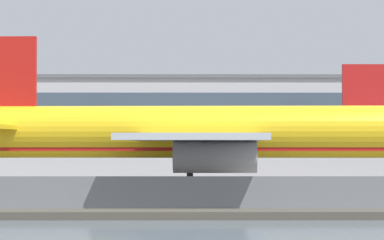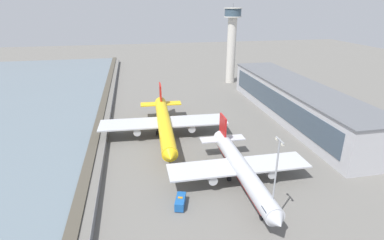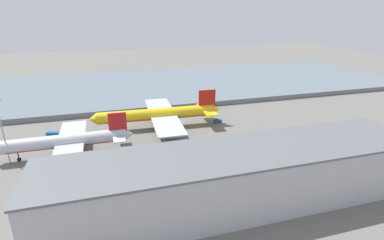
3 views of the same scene
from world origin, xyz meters
TOP-DOWN VIEW (x-y plane):
  - ground_plane at (0.00, 0.00)m, footprint 500.00×500.00m
  - shoreline_seawall at (0.00, -20.50)m, footprint 320.00×3.00m
  - perimeter_fence at (0.00, -16.00)m, footprint 280.00×0.10m
  - cargo_jet_yellow at (10.22, 3.94)m, footprint 52.58×45.40m
  - terminal_building at (1.43, 59.11)m, footprint 91.85×19.27m

SIDE VIEW (x-z plane):
  - ground_plane at x=0.00m, z-range 0.00..0.00m
  - shoreline_seawall at x=0.00m, z-range 0.00..0.50m
  - perimeter_fence at x=0.00m, z-range 0.00..2.44m
  - cargo_jet_yellow at x=10.22m, z-range -1.70..12.66m
  - terminal_building at x=1.43m, z-range 0.01..14.34m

